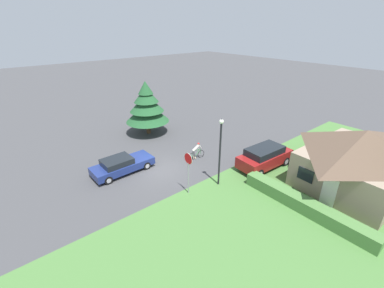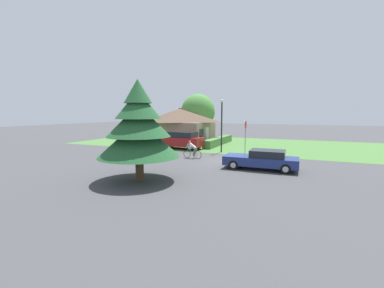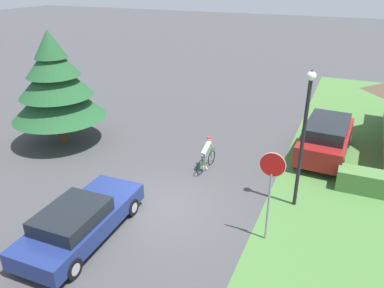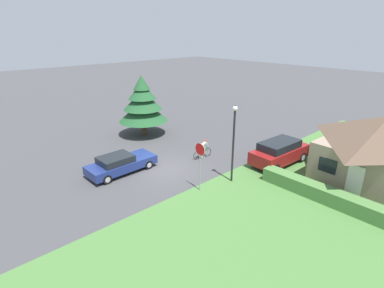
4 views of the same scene
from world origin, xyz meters
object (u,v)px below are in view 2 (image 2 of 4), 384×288
stop_sign (245,130)px  conifer_tall_near (139,127)px  cottage_house (180,125)px  parked_suv_right (181,140)px  deciduous_tree_right (198,112)px  cyclist (192,150)px  street_lamp (222,119)px  sedan_left_lane (262,160)px

stop_sign → conifer_tall_near: 11.74m
cottage_house → stop_sign: size_ratio=2.68×
stop_sign → conifer_tall_near: conifer_tall_near is taller
parked_suv_right → deciduous_tree_right: 11.42m
cyclist → street_lamp: size_ratio=0.33×
cyclist → conifer_tall_near: size_ratio=0.31×
parked_suv_right → street_lamp: (-0.58, -4.62, 2.20)m
sedan_left_lane → conifer_tall_near: size_ratio=0.87×
deciduous_tree_right → sedan_left_lane: bearing=-145.8°
cottage_house → sedan_left_lane: cottage_house is taller
sedan_left_lane → conifer_tall_near: bearing=43.3°
sedan_left_lane → parked_suv_right: 11.42m
cyclist → deciduous_tree_right: deciduous_tree_right is taller
cottage_house → cyclist: cottage_house is taller
cyclist → deciduous_tree_right: bearing=-63.1°
sedan_left_lane → cyclist: 6.27m
deciduous_tree_right → stop_sign: bearing=-141.4°
sedan_left_lane → stop_sign: bearing=-68.4°
parked_suv_right → stop_sign: (-1.12, -7.00, 1.31)m
sedan_left_lane → street_lamp: bearing=-53.3°
parked_suv_right → conifer_tall_near: (-12.31, -3.53, 2.05)m
cottage_house → parked_suv_right: size_ratio=1.71×
street_lamp → deciduous_tree_right: (11.33, 7.09, 0.76)m
parked_suv_right → street_lamp: size_ratio=0.96×
sedan_left_lane → cyclist: bearing=-19.8°
cottage_house → cyclist: bearing=-146.9°
conifer_tall_near → deciduous_tree_right: size_ratio=0.86×
stop_sign → deciduous_tree_right: 15.27m
parked_suv_right → conifer_tall_near: conifer_tall_near is taller
conifer_tall_near → deciduous_tree_right: 23.84m
cyclist → stop_sign: 5.26m
cottage_house → deciduous_tree_right: size_ratio=1.29×
street_lamp → stop_sign: bearing=-102.7°
cyclist → parked_suv_right: (4.61, 3.37, 0.22)m
cottage_house → sedan_left_lane: bearing=-133.4°
cyclist → street_lamp: 4.86m
parked_suv_right → street_lamp: street_lamp is taller
sedan_left_lane → stop_sign: size_ratio=1.55×
sedan_left_lane → deciduous_tree_right: deciduous_tree_right is taller
cyclist → deciduous_tree_right: (15.35, 5.83, 3.17)m
stop_sign → street_lamp: bearing=-103.1°
street_lamp → deciduous_tree_right: deciduous_tree_right is taller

